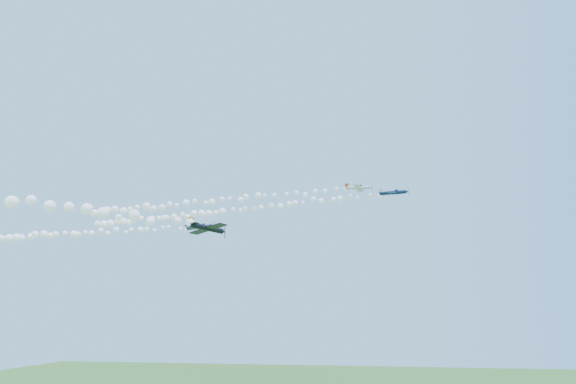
% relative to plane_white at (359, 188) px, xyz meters
% --- Properties ---
extents(plane_white, '(6.27, 6.65, 2.20)m').
position_rel_plane_white_xyz_m(plane_white, '(0.00, 0.00, 0.00)').
color(plane_white, silver).
extents(smoke_trail_white, '(71.60, 14.07, 2.71)m').
position_rel_plane_white_xyz_m(smoke_trail_white, '(-37.62, 6.40, -0.29)').
color(smoke_trail_white, white).
extents(plane_navy, '(6.52, 6.82, 2.11)m').
position_rel_plane_white_xyz_m(plane_navy, '(7.29, -3.18, -2.24)').
color(plane_navy, '#0D1C39').
extents(smoke_trail_navy, '(78.73, 23.09, 2.60)m').
position_rel_plane_white_xyz_m(smoke_trail_navy, '(-33.90, 8.00, -2.44)').
color(smoke_trail_navy, white).
extents(plane_grey, '(7.61, 7.91, 2.03)m').
position_rel_plane_white_xyz_m(plane_grey, '(-37.57, 5.26, -6.64)').
color(plane_grey, '#394154').
extents(smoke_trail_grey, '(67.30, 6.16, 3.34)m').
position_rel_plane_white_xyz_m(smoke_trail_grey, '(-73.46, 7.16, -7.07)').
color(smoke_trail_grey, white).
extents(plane_black, '(7.01, 6.61, 2.45)m').
position_rel_plane_white_xyz_m(plane_black, '(-22.44, -33.80, -14.32)').
color(plane_black, black).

